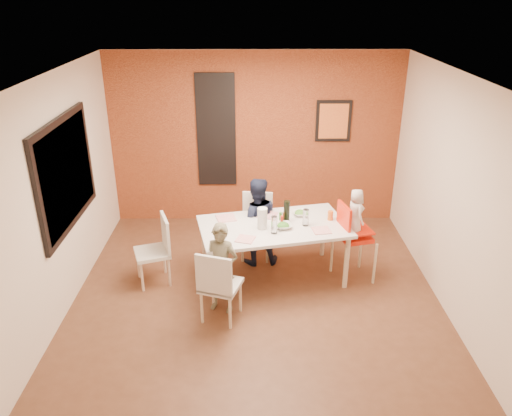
{
  "coord_description": "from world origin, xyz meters",
  "views": [
    {
      "loc": [
        -0.04,
        -5.28,
        3.55
      ],
      "look_at": [
        0.0,
        0.3,
        1.05
      ],
      "focal_mm": 35.0,
      "sensor_mm": 36.0,
      "label": 1
    }
  ],
  "objects_px": {
    "child_far": "(256,222)",
    "toddler": "(356,213)",
    "dining_table": "(273,230)",
    "wine_bottle": "(287,212)",
    "chair_near": "(218,283)",
    "paper_towel_roll": "(262,219)",
    "chair_far": "(257,221)",
    "chair_left": "(158,246)",
    "child_near": "(221,268)",
    "high_chair": "(352,234)"
  },
  "relations": [
    {
      "from": "chair_near",
      "to": "child_far",
      "type": "height_order",
      "value": "child_far"
    },
    {
      "from": "chair_far",
      "to": "child_far",
      "type": "height_order",
      "value": "child_far"
    },
    {
      "from": "chair_left",
      "to": "child_near",
      "type": "relative_size",
      "value": 0.81
    },
    {
      "from": "child_far",
      "to": "toddler",
      "type": "relative_size",
      "value": 2.0
    },
    {
      "from": "child_far",
      "to": "paper_towel_roll",
      "type": "relative_size",
      "value": 4.54
    },
    {
      "from": "toddler",
      "to": "dining_table",
      "type": "bearing_deg",
      "value": 74.11
    },
    {
      "from": "wine_bottle",
      "to": "chair_far",
      "type": "bearing_deg",
      "value": 123.64
    },
    {
      "from": "child_near",
      "to": "paper_towel_roll",
      "type": "xyz_separation_m",
      "value": [
        0.48,
        0.61,
        0.35
      ]
    },
    {
      "from": "wine_bottle",
      "to": "paper_towel_roll",
      "type": "distance_m",
      "value": 0.36
    },
    {
      "from": "child_near",
      "to": "paper_towel_roll",
      "type": "distance_m",
      "value": 0.85
    },
    {
      "from": "high_chair",
      "to": "toddler",
      "type": "distance_m",
      "value": 0.3
    },
    {
      "from": "chair_far",
      "to": "wine_bottle",
      "type": "xyz_separation_m",
      "value": [
        0.38,
        -0.56,
        0.41
      ]
    },
    {
      "from": "chair_near",
      "to": "chair_far",
      "type": "distance_m",
      "value": 1.65
    },
    {
      "from": "dining_table",
      "to": "high_chair",
      "type": "bearing_deg",
      "value": -0.64
    },
    {
      "from": "high_chair",
      "to": "paper_towel_roll",
      "type": "xyz_separation_m",
      "value": [
        -1.14,
        -0.08,
        0.27
      ]
    },
    {
      "from": "dining_table",
      "to": "child_near",
      "type": "distance_m",
      "value": 0.95
    },
    {
      "from": "paper_towel_roll",
      "to": "high_chair",
      "type": "bearing_deg",
      "value": 3.92
    },
    {
      "from": "high_chair",
      "to": "paper_towel_roll",
      "type": "bearing_deg",
      "value": 79.61
    },
    {
      "from": "toddler",
      "to": "wine_bottle",
      "type": "relative_size",
      "value": 2.14
    },
    {
      "from": "child_far",
      "to": "wine_bottle",
      "type": "distance_m",
      "value": 0.58
    },
    {
      "from": "high_chair",
      "to": "wine_bottle",
      "type": "relative_size",
      "value": 3.67
    },
    {
      "from": "paper_towel_roll",
      "to": "chair_near",
      "type": "bearing_deg",
      "value": -121.16
    },
    {
      "from": "chair_left",
      "to": "child_near",
      "type": "distance_m",
      "value": 1.06
    },
    {
      "from": "paper_towel_roll",
      "to": "chair_far",
      "type": "bearing_deg",
      "value": 94.69
    },
    {
      "from": "dining_table",
      "to": "chair_near",
      "type": "distance_m",
      "value": 1.16
    },
    {
      "from": "child_far",
      "to": "toddler",
      "type": "bearing_deg",
      "value": 154.87
    },
    {
      "from": "child_near",
      "to": "chair_far",
      "type": "bearing_deg",
      "value": 89.84
    },
    {
      "from": "child_near",
      "to": "chair_near",
      "type": "bearing_deg",
      "value": -78.91
    },
    {
      "from": "child_far",
      "to": "wine_bottle",
      "type": "bearing_deg",
      "value": 133.28
    },
    {
      "from": "child_near",
      "to": "dining_table",
      "type": "bearing_deg",
      "value": 65.03
    },
    {
      "from": "toddler",
      "to": "child_near",
      "type": "bearing_deg",
      "value": 96.84
    },
    {
      "from": "high_chair",
      "to": "child_far",
      "type": "xyz_separation_m",
      "value": [
        -1.22,
        0.43,
        -0.02
      ]
    },
    {
      "from": "chair_left",
      "to": "wine_bottle",
      "type": "relative_size",
      "value": 3.11
    },
    {
      "from": "chair_near",
      "to": "chair_left",
      "type": "xyz_separation_m",
      "value": [
        -0.82,
        0.87,
        -0.0
      ]
    },
    {
      "from": "chair_left",
      "to": "toddler",
      "type": "xyz_separation_m",
      "value": [
        2.5,
        0.06,
        0.44
      ]
    },
    {
      "from": "high_chair",
      "to": "wine_bottle",
      "type": "bearing_deg",
      "value": 68.54
    },
    {
      "from": "toddler",
      "to": "wine_bottle",
      "type": "xyz_separation_m",
      "value": [
        -0.86,
        0.09,
        -0.03
      ]
    },
    {
      "from": "chair_left",
      "to": "child_far",
      "type": "xyz_separation_m",
      "value": [
        1.26,
        0.48,
        0.12
      ]
    },
    {
      "from": "chair_far",
      "to": "chair_left",
      "type": "bearing_deg",
      "value": -143.95
    },
    {
      "from": "chair_near",
      "to": "wine_bottle",
      "type": "bearing_deg",
      "value": -110.56
    },
    {
      "from": "dining_table",
      "to": "wine_bottle",
      "type": "height_order",
      "value": "wine_bottle"
    },
    {
      "from": "chair_near",
      "to": "wine_bottle",
      "type": "xyz_separation_m",
      "value": [
        0.82,
        1.03,
        0.41
      ]
    },
    {
      "from": "high_chair",
      "to": "child_near",
      "type": "height_order",
      "value": "child_near"
    },
    {
      "from": "high_chair",
      "to": "wine_bottle",
      "type": "height_order",
      "value": "high_chair"
    },
    {
      "from": "toddler",
      "to": "wine_bottle",
      "type": "height_order",
      "value": "toddler"
    },
    {
      "from": "chair_near",
      "to": "wine_bottle",
      "type": "distance_m",
      "value": 1.38
    },
    {
      "from": "dining_table",
      "to": "wine_bottle",
      "type": "distance_m",
      "value": 0.29
    },
    {
      "from": "chair_left",
      "to": "wine_bottle",
      "type": "height_order",
      "value": "wine_bottle"
    },
    {
      "from": "chair_near",
      "to": "paper_towel_roll",
      "type": "relative_size",
      "value": 3.3
    },
    {
      "from": "dining_table",
      "to": "child_near",
      "type": "height_order",
      "value": "child_near"
    }
  ]
}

